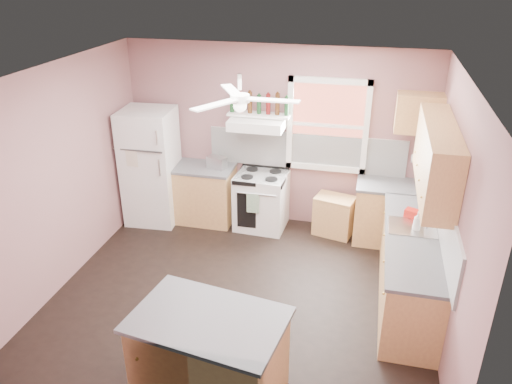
% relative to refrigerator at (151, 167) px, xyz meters
% --- Properties ---
extents(floor, '(4.50, 4.50, 0.00)m').
position_rel_refrigerator_xyz_m(floor, '(1.84, -1.56, -0.88)').
color(floor, black).
rests_on(floor, ground).
extents(ceiling, '(4.50, 4.50, 0.00)m').
position_rel_refrigerator_xyz_m(ceiling, '(1.84, -1.56, 1.82)').
color(ceiling, white).
rests_on(ceiling, ground).
extents(wall_back, '(4.50, 0.05, 2.70)m').
position_rel_refrigerator_xyz_m(wall_back, '(1.84, 0.47, 0.47)').
color(wall_back, '#865B5C').
rests_on(wall_back, ground).
extents(wall_right, '(0.05, 4.00, 2.70)m').
position_rel_refrigerator_xyz_m(wall_right, '(4.12, -1.56, 0.47)').
color(wall_right, '#865B5C').
rests_on(wall_right, ground).
extents(wall_left, '(0.05, 4.00, 2.70)m').
position_rel_refrigerator_xyz_m(wall_left, '(-0.43, -1.56, 0.47)').
color(wall_left, '#865B5C').
rests_on(wall_left, ground).
extents(backsplash_back, '(2.90, 0.03, 0.55)m').
position_rel_refrigerator_xyz_m(backsplash_back, '(2.29, 0.43, 0.29)').
color(backsplash_back, white).
rests_on(backsplash_back, wall_back).
extents(backsplash_right, '(0.03, 2.60, 0.55)m').
position_rel_refrigerator_xyz_m(backsplash_right, '(4.08, -1.26, 0.29)').
color(backsplash_right, white).
rests_on(backsplash_right, wall_right).
extents(window_view, '(1.00, 0.02, 1.20)m').
position_rel_refrigerator_xyz_m(window_view, '(2.59, 0.42, 0.72)').
color(window_view, brown).
rests_on(window_view, wall_back).
extents(window_frame, '(1.16, 0.07, 1.36)m').
position_rel_refrigerator_xyz_m(window_frame, '(2.59, 0.40, 0.72)').
color(window_frame, white).
rests_on(window_frame, wall_back).
extents(refrigerator, '(0.80, 0.78, 1.77)m').
position_rel_refrigerator_xyz_m(refrigerator, '(0.00, 0.00, 0.00)').
color(refrigerator, white).
rests_on(refrigerator, floor).
extents(base_cabinet_left, '(0.90, 0.60, 0.86)m').
position_rel_refrigerator_xyz_m(base_cabinet_left, '(0.78, 0.14, -0.45)').
color(base_cabinet_left, '#AA7747').
rests_on(base_cabinet_left, floor).
extents(counter_left, '(0.92, 0.62, 0.04)m').
position_rel_refrigerator_xyz_m(counter_left, '(0.78, 0.14, -0.00)').
color(counter_left, '#4D4D50').
rests_on(counter_left, base_cabinet_left).
extents(toaster, '(0.31, 0.23, 0.18)m').
position_rel_refrigerator_xyz_m(toaster, '(1.01, 0.14, 0.11)').
color(toaster, silver).
rests_on(toaster, counter_left).
extents(stove, '(0.77, 0.68, 0.86)m').
position_rel_refrigerator_xyz_m(stove, '(1.69, 0.14, -0.45)').
color(stove, white).
rests_on(stove, floor).
extents(range_hood, '(0.78, 0.50, 0.14)m').
position_rel_refrigerator_xyz_m(range_hood, '(1.61, 0.19, 0.74)').
color(range_hood, white).
rests_on(range_hood, wall_back).
extents(bottle_shelf, '(0.90, 0.26, 0.03)m').
position_rel_refrigerator_xyz_m(bottle_shelf, '(1.61, 0.31, 0.84)').
color(bottle_shelf, white).
rests_on(bottle_shelf, range_hood).
extents(cart, '(0.63, 0.49, 0.56)m').
position_rel_refrigerator_xyz_m(cart, '(2.79, 0.16, -0.61)').
color(cart, '#AA7747').
rests_on(cart, floor).
extents(base_cabinet_corner, '(1.00, 0.60, 0.86)m').
position_rel_refrigerator_xyz_m(base_cabinet_corner, '(3.59, 0.14, -0.45)').
color(base_cabinet_corner, '#AA7747').
rests_on(base_cabinet_corner, floor).
extents(base_cabinet_right, '(0.60, 2.20, 0.86)m').
position_rel_refrigerator_xyz_m(base_cabinet_right, '(3.79, -1.26, -0.45)').
color(base_cabinet_right, '#AA7747').
rests_on(base_cabinet_right, floor).
extents(counter_corner, '(1.02, 0.62, 0.04)m').
position_rel_refrigerator_xyz_m(counter_corner, '(3.59, 0.14, -0.00)').
color(counter_corner, '#4D4D50').
rests_on(counter_corner, base_cabinet_corner).
extents(counter_right, '(0.62, 2.22, 0.04)m').
position_rel_refrigerator_xyz_m(counter_right, '(3.78, -1.26, -0.00)').
color(counter_right, '#4D4D50').
rests_on(counter_right, base_cabinet_right).
extents(sink, '(0.55, 0.45, 0.03)m').
position_rel_refrigerator_xyz_m(sink, '(3.78, -1.06, 0.01)').
color(sink, silver).
rests_on(sink, counter_right).
extents(faucet, '(0.03, 0.03, 0.14)m').
position_rel_refrigerator_xyz_m(faucet, '(3.94, -1.06, 0.09)').
color(faucet, silver).
rests_on(faucet, sink).
extents(upper_cabinet_right, '(0.33, 1.80, 0.76)m').
position_rel_refrigerator_xyz_m(upper_cabinet_right, '(3.92, -1.06, 0.90)').
color(upper_cabinet_right, '#AA7747').
rests_on(upper_cabinet_right, wall_right).
extents(upper_cabinet_corner, '(0.60, 0.33, 0.52)m').
position_rel_refrigerator_xyz_m(upper_cabinet_corner, '(3.79, 0.27, 1.02)').
color(upper_cabinet_corner, '#AA7747').
rests_on(upper_cabinet_corner, wall_back).
extents(paper_towel, '(0.26, 0.12, 0.12)m').
position_rel_refrigerator_xyz_m(paper_towel, '(3.91, 0.30, 0.37)').
color(paper_towel, white).
rests_on(paper_towel, wall_back).
extents(island, '(1.38, 0.99, 0.86)m').
position_rel_refrigerator_xyz_m(island, '(1.96, -3.16, -0.45)').
color(island, '#AA7747').
rests_on(island, floor).
extents(island_top, '(1.47, 1.07, 0.04)m').
position_rel_refrigerator_xyz_m(island_top, '(1.96, -3.16, -0.00)').
color(island_top, '#4D4D50').
rests_on(island_top, island).
extents(ceiling_fan_hub, '(0.20, 0.20, 0.08)m').
position_rel_refrigerator_xyz_m(ceiling_fan_hub, '(1.84, -1.56, 1.57)').
color(ceiling_fan_hub, white).
rests_on(ceiling_fan_hub, ceiling).
extents(soap_bottle, '(0.11, 0.11, 0.24)m').
position_rel_refrigerator_xyz_m(soap_bottle, '(3.82, -1.12, 0.13)').
color(soap_bottle, silver).
rests_on(soap_bottle, counter_right).
extents(red_caddy, '(0.21, 0.18, 0.10)m').
position_rel_refrigerator_xyz_m(red_caddy, '(3.79, -0.80, 0.07)').
color(red_caddy, '#B7180F').
rests_on(red_caddy, counter_right).
extents(wine_bottles, '(0.86, 0.06, 0.31)m').
position_rel_refrigerator_xyz_m(wine_bottles, '(1.61, 0.31, 0.99)').
color(wine_bottles, '#143819').
rests_on(wine_bottles, bottle_shelf).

